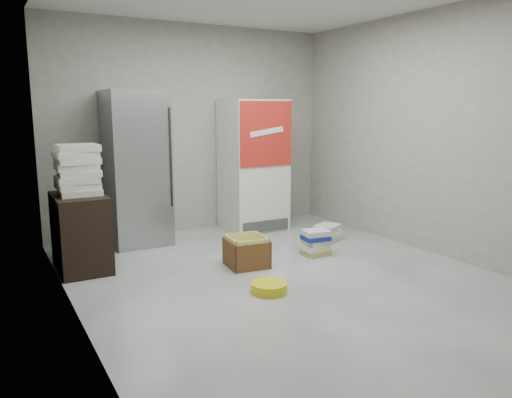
{
  "coord_description": "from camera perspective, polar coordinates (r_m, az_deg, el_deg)",
  "views": [
    {
      "loc": [
        -2.61,
        -3.94,
        1.69
      ],
      "look_at": [
        -0.01,
        0.7,
        0.71
      ],
      "focal_mm": 35.0,
      "sensor_mm": 36.0,
      "label": 1
    }
  ],
  "objects": [
    {
      "name": "phonebook_stack_side",
      "position": [
        6.52,
        8.18,
        -3.81
      ],
      "size": [
        0.41,
        0.37,
        0.2
      ],
      "rotation": [
        0.0,
        0.0,
        0.38
      ],
      "color": "beige",
      "rests_on": "ground"
    },
    {
      "name": "wood_shelf",
      "position": [
        5.56,
        -19.41,
        -3.6
      ],
      "size": [
        0.5,
        0.8,
        0.8
      ],
      "primitive_type": "cube",
      "color": "black",
      "rests_on": "ground"
    },
    {
      "name": "steel_fridge",
      "position": [
        6.35,
        -13.48,
        3.42
      ],
      "size": [
        0.7,
        0.72,
        1.9
      ],
      "color": "#96989E",
      "rests_on": "ground"
    },
    {
      "name": "bucket_lid",
      "position": [
        4.7,
        1.5,
        -10.07
      ],
      "size": [
        0.4,
        0.4,
        0.09
      ],
      "primitive_type": "cylinder",
      "rotation": [
        0.0,
        0.0,
        -0.21
      ],
      "color": "gold",
      "rests_on": "ground"
    },
    {
      "name": "phonebook_stack_main",
      "position": [
        5.85,
        6.85,
        -4.97
      ],
      "size": [
        0.34,
        0.27,
        0.3
      ],
      "rotation": [
        0.0,
        0.0,
        -0.03
      ],
      "color": "tan",
      "rests_on": "ground"
    },
    {
      "name": "ground",
      "position": [
        5.02,
        4.03,
        -9.29
      ],
      "size": [
        5.0,
        5.0,
        0.0
      ],
      "primitive_type": "plane",
      "color": "#BAB9B5",
      "rests_on": "ground"
    },
    {
      "name": "supply_box_stack",
      "position": [
        5.46,
        -19.73,
        3.16
      ],
      "size": [
        0.45,
        0.43,
        0.52
      ],
      "color": "silver",
      "rests_on": "wood_shelf"
    },
    {
      "name": "coke_cooler",
      "position": [
        6.98,
        -0.3,
        3.93
      ],
      "size": [
        0.8,
        0.73,
        1.8
      ],
      "color": "silver",
      "rests_on": "ground"
    },
    {
      "name": "room_shell",
      "position": [
        4.73,
        4.31,
        11.68
      ],
      "size": [
        4.04,
        5.04,
        2.82
      ],
      "color": "#A49C93",
      "rests_on": "ground"
    },
    {
      "name": "cardboard_box",
      "position": [
        5.41,
        -1.09,
        -6.28
      ],
      "size": [
        0.45,
        0.45,
        0.33
      ],
      "rotation": [
        0.0,
        0.0,
        -0.11
      ],
      "color": "yellow",
      "rests_on": "ground"
    }
  ]
}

